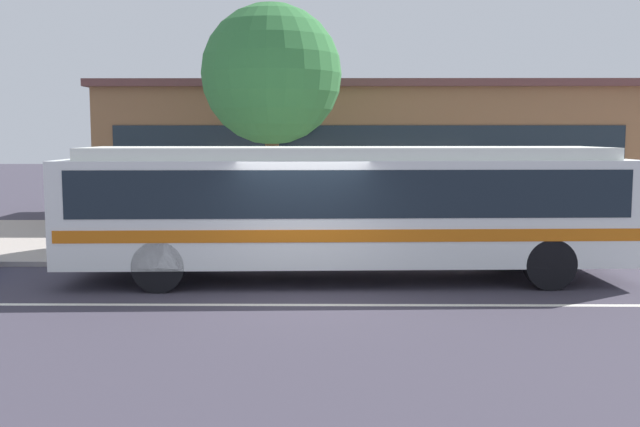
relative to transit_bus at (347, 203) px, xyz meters
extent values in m
plane|color=#393541|center=(-0.86, -1.50, -1.60)|extent=(120.00, 120.00, 0.00)
cube|color=#A2978E|center=(-0.86, 5.35, -1.54)|extent=(60.00, 8.00, 0.12)
cube|color=silver|center=(-0.86, -2.30, -1.60)|extent=(56.00, 0.16, 0.01)
cube|color=silver|center=(-0.02, 0.00, -0.14)|extent=(11.52, 2.96, 2.08)
cube|color=silver|center=(-0.02, 0.00, 1.03)|extent=(10.59, 2.62, 0.24)
cube|color=#19232D|center=(-0.02, 0.00, 0.28)|extent=(10.83, 2.96, 0.92)
cube|color=#C86111|center=(-0.02, 0.00, -0.51)|extent=(11.29, 2.98, 0.24)
cube|color=#19232D|center=(5.64, 0.21, 0.28)|extent=(0.20, 2.23, 1.00)
cylinder|color=black|center=(3.82, 1.27, -1.10)|extent=(1.01, 0.32, 1.00)
cylinder|color=black|center=(3.91, -0.98, -1.10)|extent=(1.01, 0.32, 1.00)
cylinder|color=black|center=(-3.71, 0.98, -1.10)|extent=(1.01, 0.32, 1.00)
cylinder|color=black|center=(-3.63, -1.26, -1.10)|extent=(1.01, 0.32, 1.00)
cylinder|color=#2E292C|center=(-3.59, 2.48, -1.05)|extent=(0.14, 0.14, 0.86)
cylinder|color=#2E292C|center=(-3.68, 2.35, -1.05)|extent=(0.14, 0.14, 0.86)
cylinder|color=#3766B6|center=(-3.64, 2.42, -0.31)|extent=(0.47, 0.47, 0.62)
sphere|color=#D88E85|center=(-3.64, 2.42, 0.10)|extent=(0.20, 0.20, 0.20)
cylinder|color=#2C2D37|center=(4.57, 2.64, -1.03)|extent=(0.14, 0.14, 0.90)
cylinder|color=#2C2D37|center=(4.66, 2.51, -1.03)|extent=(0.14, 0.14, 0.90)
cylinder|color=purple|center=(4.62, 2.57, -0.28)|extent=(0.47, 0.47, 0.61)
sphere|color=#DF9486|center=(4.62, 2.57, 0.13)|extent=(0.21, 0.21, 0.21)
cylinder|color=gray|center=(5.34, 1.69, -0.36)|extent=(0.08, 0.08, 2.25)
cube|color=yellow|center=(5.34, 1.69, 0.57)|extent=(0.09, 0.44, 0.56)
cylinder|color=brown|center=(-1.90, 4.84, 0.10)|extent=(0.38, 0.38, 3.17)
sphere|color=#306E38|center=(-1.90, 4.84, 3.01)|extent=(3.77, 3.77, 3.77)
cube|color=brown|center=(0.91, 11.78, 0.65)|extent=(17.57, 7.34, 4.50)
cube|color=#19232D|center=(0.91, 8.09, 0.87)|extent=(16.16, 0.04, 1.62)
cube|color=brown|center=(0.91, 11.78, 3.02)|extent=(17.97, 7.74, 0.24)
camera|label=1|loc=(-0.45, -14.81, 1.41)|focal=40.55mm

